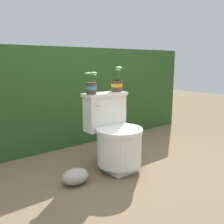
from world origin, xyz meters
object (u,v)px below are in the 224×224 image
Objects in this scene: toilet at (115,137)px; potted_plant_midleft at (117,84)px; garden_stone at (75,176)px; potted_plant_left at (91,86)px.

toilet is 0.55m from potted_plant_midleft.
potted_plant_midleft is at bearing 19.56° from garden_stone.
toilet is 0.54m from potted_plant_left.
potted_plant_midleft is (0.16, 0.18, 0.49)m from toilet.
garden_stone is (-0.47, -0.04, -0.25)m from toilet.
potted_plant_left reaches higher than toilet.
potted_plant_left is 0.83× the size of potted_plant_midleft.
toilet is at bearing -131.96° from potted_plant_midleft.
potted_plant_midleft is at bearing 48.04° from toilet.
potted_plant_midleft is at bearing 5.16° from potted_plant_left.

